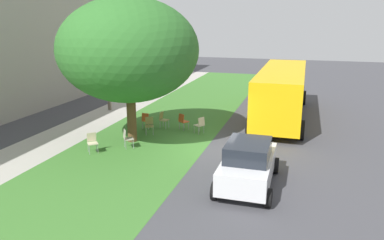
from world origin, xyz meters
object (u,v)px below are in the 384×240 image
object	(u,v)px
chair_0	(200,124)
school_bus	(282,88)
chair_1	(127,137)
chair_4	(146,119)
chair_5	(163,119)
chair_2	(183,120)
street_tree	(129,50)
pedestrian_0	(109,96)
parked_car	(248,163)
chair_3	(149,124)
chair_6	(92,141)

from	to	relation	value
chair_0	school_bus	distance (m)	5.98
chair_0	chair_1	world-z (taller)	same
chair_4	chair_5	world-z (taller)	same
chair_0	chair_2	world-z (taller)	same
street_tree	pedestrian_0	xyz separation A→B (m)	(5.39, 4.17, -3.40)
chair_1	parked_car	world-z (taller)	parked_car
pedestrian_0	chair_1	bearing A→B (deg)	-145.53
chair_0	parked_car	bearing A→B (deg)	-149.10
school_bus	pedestrian_0	world-z (taller)	school_bus
chair_3	parked_car	distance (m)	7.37
chair_3	pedestrian_0	distance (m)	6.13
chair_5	parked_car	distance (m)	8.05
chair_2	chair_0	bearing A→B (deg)	-111.52
street_tree	chair_0	world-z (taller)	street_tree
chair_1	school_bus	xyz separation A→B (m)	(7.60, -6.27, 1.24)
chair_5	parked_car	size ratio (longest dim) A/B	0.24
street_tree	parked_car	bearing A→B (deg)	-119.20
chair_5	pedestrian_0	xyz separation A→B (m)	(2.86, 4.78, 0.41)
chair_4	chair_1	bearing A→B (deg)	-172.50
street_tree	chair_0	bearing A→B (deg)	-53.67
school_bus	pedestrian_0	size ratio (longest dim) A/B	6.15
chair_6	parked_car	distance (m)	7.19
chair_3	chair_6	world-z (taller)	same
chair_2	chair_6	xyz separation A→B (m)	(-4.44, 2.73, 0.00)
parked_car	chair_4	bearing A→B (deg)	48.69
chair_4	school_bus	world-z (taller)	school_bus
chair_0	chair_6	world-z (taller)	same
chair_4	school_bus	bearing A→B (deg)	-56.10
parked_car	chair_6	bearing A→B (deg)	78.57
chair_2	school_bus	bearing A→B (deg)	-49.15
pedestrian_0	chair_6	bearing A→B (deg)	-156.57
chair_4	parked_car	bearing A→B (deg)	-131.31
chair_0	parked_car	distance (m)	6.35
parked_car	chair_0	bearing A→B (deg)	30.90
pedestrian_0	chair_5	bearing A→B (deg)	-120.90
chair_0	pedestrian_0	size ratio (longest dim) A/B	0.52
chair_0	chair_5	world-z (taller)	same
street_tree	school_bus	distance (m)	9.61
chair_2	parked_car	bearing A→B (deg)	-143.65
chair_1	chair_3	distance (m)	2.29
chair_2	chair_3	distance (m)	1.84
parked_car	school_bus	bearing A→B (deg)	-2.56
chair_1	chair_4	world-z (taller)	same
chair_6	parked_car	xyz separation A→B (m)	(-1.42, -7.04, 0.32)
street_tree	chair_1	distance (m)	3.94
street_tree	pedestrian_0	bearing A→B (deg)	37.71
pedestrian_0	parked_car	bearing A→B (deg)	-130.64
street_tree	chair_2	distance (m)	4.86
chair_1	school_bus	bearing A→B (deg)	-39.53
chair_6	pedestrian_0	xyz separation A→B (m)	(7.35, 3.19, 0.41)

